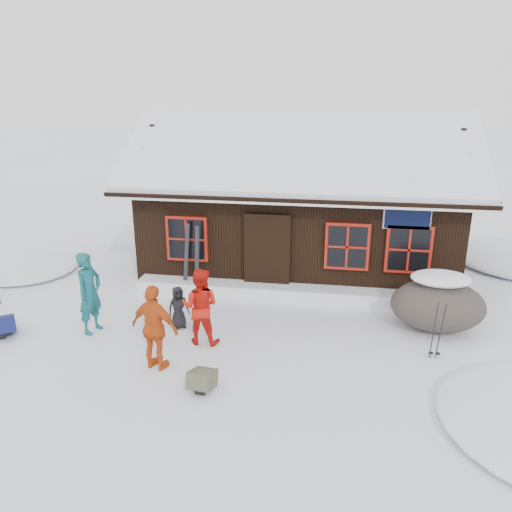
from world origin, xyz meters
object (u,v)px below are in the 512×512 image
object	(u,v)px
skier_orange_right	(155,328)
skier_crouched	(178,307)
ski_poles	(437,331)
backpack_olive	(202,382)
skier_teal	(90,293)
boulder	(438,304)
skier_orange_left	(200,306)
backpack_blue	(4,328)

from	to	relation	value
skier_orange_right	skier_crouched	xyz separation A→B (m)	(-0.10, 1.63, -0.34)
ski_poles	backpack_olive	world-z (taller)	ski_poles
backpack_olive	ski_poles	bearing A→B (deg)	30.07
skier_teal	skier_orange_right	size ratio (longest dim) A/B	1.08
skier_teal	skier_orange_right	bearing A→B (deg)	-110.23
skier_crouched	boulder	bearing A→B (deg)	-30.11
skier_teal	skier_crouched	world-z (taller)	skier_teal
skier_crouched	boulder	size ratio (longest dim) A/B	0.48
skier_orange_left	boulder	world-z (taller)	skier_orange_left
ski_poles	backpack_olive	bearing A→B (deg)	-156.51
boulder	ski_poles	xyz separation A→B (m)	(-0.22, -1.25, -0.03)
skier_teal	backpack_olive	size ratio (longest dim) A/B	3.35
skier_teal	skier_orange_left	world-z (taller)	skier_teal
skier_crouched	skier_orange_left	bearing A→B (deg)	-79.13
skier_crouched	boulder	distance (m)	5.49
boulder	skier_crouched	bearing A→B (deg)	-171.12
skier_orange_right	boulder	distance (m)	5.87
skier_orange_left	backpack_olive	bearing A→B (deg)	106.91
skier_teal	skier_orange_left	distance (m)	2.38
skier_orange_right	backpack_olive	bearing A→B (deg)	165.83
ski_poles	backpack_olive	xyz separation A→B (m)	(-4.09, -1.78, -0.41)
skier_teal	skier_crouched	xyz separation A→B (m)	(1.74, 0.46, -0.41)
ski_poles	skier_teal	bearing A→B (deg)	-179.54
skier_orange_right	ski_poles	bearing A→B (deg)	-151.81
skier_crouched	backpack_blue	distance (m)	3.61
skier_crouched	ski_poles	distance (m)	5.21
skier_crouched	ski_poles	bearing A→B (deg)	-43.41
skier_teal	backpack_olive	bearing A→B (deg)	-108.96
skier_crouched	backpack_olive	bearing A→B (deg)	-102.13
skier_crouched	boulder	world-z (taller)	boulder
skier_orange_right	skier_crouched	size ratio (longest dim) A/B	1.73
ski_poles	skier_orange_left	bearing A→B (deg)	-178.25
skier_crouched	backpack_blue	xyz separation A→B (m)	(-3.48, -0.94, -0.30)
ski_poles	backpack_blue	distance (m)	8.70
boulder	backpack_olive	size ratio (longest dim) A/B	3.73
skier_orange_right	backpack_olive	xyz separation A→B (m)	(1.00, -0.55, -0.67)
skier_crouched	backpack_olive	size ratio (longest dim) A/B	1.79
skier_crouched	backpack_blue	size ratio (longest dim) A/B	1.55
skier_teal	ski_poles	xyz separation A→B (m)	(6.94, 0.06, -0.32)
boulder	ski_poles	size ratio (longest dim) A/B	1.65
skier_orange_left	skier_orange_right	xyz separation A→B (m)	(-0.54, -1.09, 0.03)
skier_teal	boulder	distance (m)	7.28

